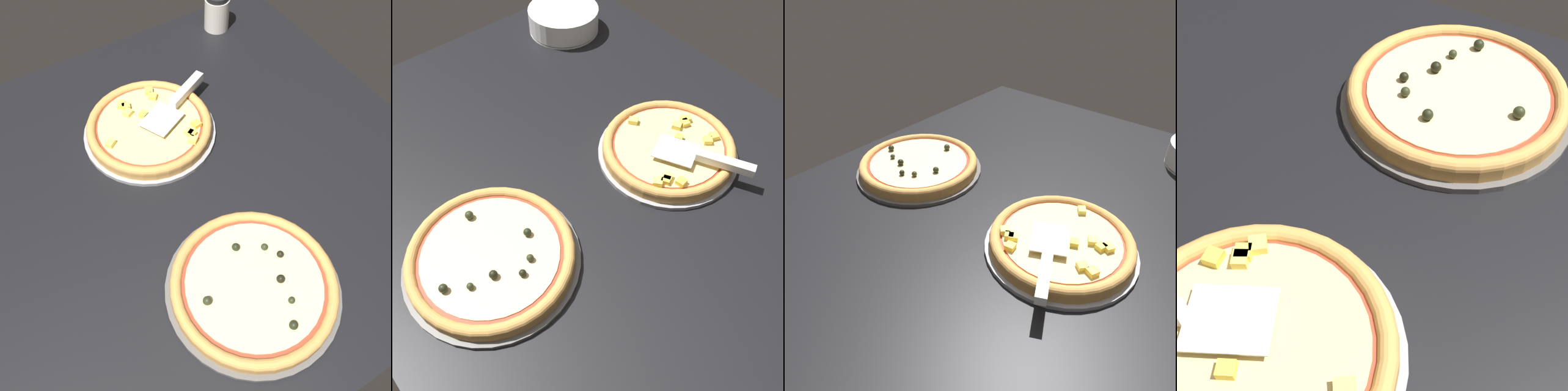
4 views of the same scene
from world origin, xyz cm
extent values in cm
cube|color=black|center=(0.00, 0.00, -1.80)|extent=(134.60, 111.48, 3.60)
cylinder|color=#939399|center=(-7.83, -17.87, 0.50)|extent=(33.28, 33.28, 1.00)
cylinder|color=#C68E47|center=(-7.83, -17.87, 2.00)|extent=(31.28, 31.28, 2.01)
torus|color=#C68E47|center=(-7.83, -17.87, 3.01)|extent=(31.28, 31.28, 2.35)
cylinder|color=#A33823|center=(-7.83, -17.87, 3.08)|extent=(27.19, 27.19, 0.15)
cylinder|color=#E5C67A|center=(-7.83, -17.87, 3.21)|extent=(25.65, 25.65, 0.40)
cube|color=#F4D64C|center=(-4.72, -26.99, 3.99)|extent=(2.67, 2.86, 1.17)
cube|color=#F4D64C|center=(-12.12, -16.16, 3.99)|extent=(2.89, 2.88, 1.17)
cube|color=#F9E05B|center=(-4.89, -23.57, 3.99)|extent=(2.80, 2.73, 1.17)
cube|color=#F9E05B|center=(-14.16, -7.44, 3.99)|extent=(2.92, 2.93, 1.17)
cube|color=yellow|center=(-17.55, -11.29, 3.99)|extent=(2.27, 2.32, 1.17)
cube|color=#F4D64C|center=(-13.03, -25.41, 3.99)|extent=(2.77, 2.76, 1.17)
cube|color=yellow|center=(-7.95, -20.93, 3.99)|extent=(2.46, 2.38, 1.17)
cube|color=#F4D64C|center=(-13.06, -27.60, 3.99)|extent=(2.65, 2.68, 1.17)
cube|color=#F9E05B|center=(-14.73, -10.02, 3.99)|extent=(2.53, 2.64, 1.17)
cube|color=#F9E05B|center=(3.16, -16.78, 3.99)|extent=(2.84, 2.70, 1.17)
cube|color=#F4D64C|center=(-14.97, -9.11, 3.99)|extent=(2.60, 2.61, 1.17)
cube|color=#F4D64C|center=(-5.49, -25.79, 3.99)|extent=(2.45, 2.31, 1.17)
cylinder|color=#565451|center=(-5.33, 30.21, 0.50)|extent=(35.52, 35.52, 1.00)
cylinder|color=#C68E47|center=(-5.33, 30.21, 2.02)|extent=(33.39, 33.39, 2.03)
torus|color=#C68E47|center=(-5.33, 30.21, 3.03)|extent=(33.39, 33.39, 2.31)
cylinder|color=#A33823|center=(-5.33, 30.21, 3.11)|extent=(29.02, 29.02, 0.15)
cylinder|color=beige|center=(-5.33, 30.21, 3.23)|extent=(27.38, 27.38, 0.40)
sphere|color=black|center=(-6.41, 41.00, 4.30)|extent=(1.73, 1.73, 1.73)
sphere|color=#282D19|center=(-11.53, 25.04, 4.16)|extent=(1.46, 1.46, 1.46)
sphere|color=black|center=(-6.47, 22.01, 4.26)|extent=(1.66, 1.66, 1.66)
sphere|color=black|center=(-13.28, 28.04, 4.16)|extent=(1.46, 1.46, 1.46)
sphere|color=#282D19|center=(-9.16, 36.98, 4.11)|extent=(1.36, 1.36, 1.36)
sphere|color=#282D19|center=(4.66, 28.66, 4.32)|extent=(1.78, 1.78, 1.78)
sphere|color=black|center=(-10.01, 32.42, 4.29)|extent=(1.71, 1.71, 1.71)
cube|color=silver|center=(-10.76, -16.66, 4.69)|extent=(11.79, 11.01, 0.24)
cube|color=white|center=(-20.87, -21.58, 5.57)|extent=(12.75, 7.71, 2.00)
camera|label=1|loc=(23.29, 54.68, 87.56)|focal=42.00mm
camera|label=2|loc=(-52.32, 45.32, 80.97)|focal=42.00mm
camera|label=3|loc=(-66.10, -44.10, 58.43)|focal=35.00mm
camera|label=4|loc=(14.77, -32.19, 56.04)|focal=50.00mm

